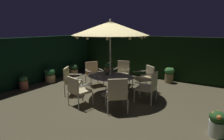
# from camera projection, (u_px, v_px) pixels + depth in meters

# --- Properties ---
(ground_plane) EXTENTS (7.93, 7.23, 0.02)m
(ground_plane) POSITION_uv_depth(u_px,v_px,m) (111.00, 98.00, 6.48)
(ground_plane) COLOR brown
(hedge_backdrop_rear) EXTENTS (7.93, 0.30, 1.98)m
(hedge_backdrop_rear) POSITION_uv_depth(u_px,v_px,m) (149.00, 57.00, 9.14)
(hedge_backdrop_rear) COLOR black
(hedge_backdrop_rear) RESTS_ON ground_plane
(hedge_backdrop_left) EXTENTS (0.30, 7.23, 1.98)m
(hedge_backdrop_left) POSITION_uv_depth(u_px,v_px,m) (36.00, 60.00, 8.22)
(hedge_backdrop_left) COLOR black
(hedge_backdrop_left) RESTS_ON ground_plane
(patio_dining_table) EXTENTS (1.68, 1.35, 0.70)m
(patio_dining_table) POSITION_uv_depth(u_px,v_px,m) (110.00, 80.00, 6.70)
(patio_dining_table) COLOR silver
(patio_dining_table) RESTS_ON ground_plane
(patio_umbrella) EXTENTS (2.59, 2.59, 2.64)m
(patio_umbrella) POSITION_uv_depth(u_px,v_px,m) (110.00, 28.00, 6.31)
(patio_umbrella) COLOR silver
(patio_umbrella) RESTS_ON ground_plane
(centerpiece_planter) EXTENTS (0.35, 0.35, 0.45)m
(centerpiece_planter) POSITION_uv_depth(u_px,v_px,m) (109.00, 68.00, 6.79)
(centerpiece_planter) COLOR #7F684F
(centerpiece_planter) RESTS_ON patio_dining_table
(patio_chair_north) EXTENTS (0.84, 0.85, 0.95)m
(patio_chair_north) POSITION_uv_depth(u_px,v_px,m) (146.00, 76.00, 7.15)
(patio_chair_north) COLOR beige
(patio_chair_north) RESTS_ON ground_plane
(patio_chair_northeast) EXTENTS (0.66, 0.65, 0.99)m
(patio_chair_northeast) POSITION_uv_depth(u_px,v_px,m) (122.00, 71.00, 7.99)
(patio_chair_northeast) COLOR silver
(patio_chair_northeast) RESTS_ON ground_plane
(patio_chair_east) EXTENTS (0.78, 0.79, 0.97)m
(patio_chair_east) POSITION_uv_depth(u_px,v_px,m) (93.00, 72.00, 7.89)
(patio_chair_east) COLOR beige
(patio_chair_east) RESTS_ON ground_plane
(patio_chair_southeast) EXTENTS (0.77, 0.78, 0.99)m
(patio_chair_southeast) POSITION_uv_depth(u_px,v_px,m) (71.00, 79.00, 6.75)
(patio_chair_southeast) COLOR beige
(patio_chair_southeast) RESTS_ON ground_plane
(patio_chair_south) EXTENTS (0.67, 0.67, 0.93)m
(patio_chair_south) POSITION_uv_depth(u_px,v_px,m) (78.00, 89.00, 5.72)
(patio_chair_south) COLOR beige
(patio_chair_south) RESTS_ON ground_plane
(patio_chair_southwest) EXTENTS (0.83, 0.83, 1.01)m
(patio_chair_southwest) POSITION_uv_depth(u_px,v_px,m) (117.00, 93.00, 5.32)
(patio_chair_southwest) COLOR beige
(patio_chair_southwest) RESTS_ON ground_plane
(patio_chair_west) EXTENTS (0.63, 0.62, 0.99)m
(patio_chair_west) POSITION_uv_depth(u_px,v_px,m) (149.00, 85.00, 6.03)
(patio_chair_west) COLOR beige
(patio_chair_west) RESTS_ON ground_plane
(potted_plant_back_left) EXTENTS (0.45, 0.45, 0.61)m
(potted_plant_back_left) POSITION_uv_depth(u_px,v_px,m) (50.00, 75.00, 8.34)
(potted_plant_back_left) COLOR tan
(potted_plant_back_left) RESTS_ON ground_plane
(potted_plant_front_corner) EXTENTS (0.37, 0.37, 0.54)m
(potted_plant_front_corner) POSITION_uv_depth(u_px,v_px,m) (90.00, 66.00, 10.41)
(potted_plant_front_corner) COLOR silver
(potted_plant_front_corner) RESTS_ON ground_plane
(potted_plant_back_center) EXTENTS (0.36, 0.38, 0.57)m
(potted_plant_back_center) POSITION_uv_depth(u_px,v_px,m) (217.00, 123.00, 4.16)
(potted_plant_back_center) COLOR beige
(potted_plant_back_center) RESTS_ON ground_plane
(potted_plant_right_far) EXTENTS (0.42, 0.42, 0.67)m
(potted_plant_right_far) POSITION_uv_depth(u_px,v_px,m) (169.00, 74.00, 8.26)
(potted_plant_right_far) COLOR olive
(potted_plant_right_far) RESTS_ON ground_plane
(potted_plant_left_far) EXTENTS (0.44, 0.44, 0.57)m
(potted_plant_left_far) POSITION_uv_depth(u_px,v_px,m) (73.00, 70.00, 9.54)
(potted_plant_left_far) COLOR tan
(potted_plant_left_far) RESTS_ON ground_plane
(potted_plant_right_near) EXTENTS (0.33, 0.33, 0.54)m
(potted_plant_right_near) POSITION_uv_depth(u_px,v_px,m) (24.00, 82.00, 7.37)
(potted_plant_right_near) COLOR #A95C43
(potted_plant_right_near) RESTS_ON ground_plane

